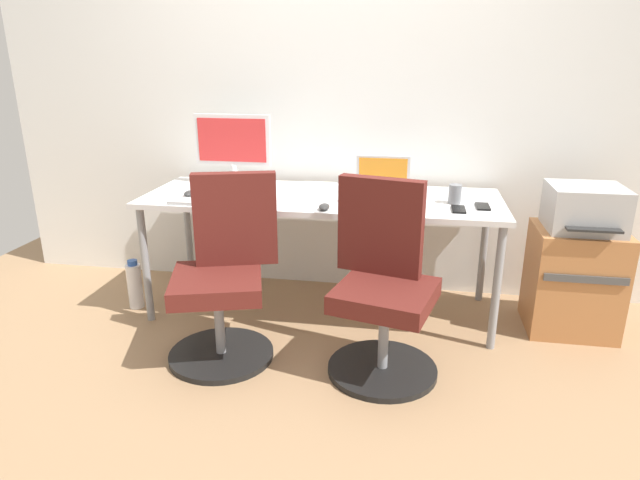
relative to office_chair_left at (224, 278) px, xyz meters
The scene contains 19 objects.
ground_plane 0.83m from the office_chair_left, 55.86° to the left, with size 5.28×5.28×0.00m, color #9E7A56.
back_wall 1.41m from the office_chair_left, 68.82° to the left, with size 4.40×0.04×2.60m, color white.
desk 0.75m from the office_chair_left, 55.86° to the left, with size 2.05×0.72×0.72m.
office_chair_left is the anchor object (origin of this frame).
office_chair_right 0.80m from the office_chair_left, ahead, with size 0.54×0.54×0.94m.
side_cabinet 1.93m from the office_chair_left, 17.72° to the left, with size 0.47×0.41×0.60m.
printer 1.94m from the office_chair_left, 17.69° to the left, with size 0.38×0.40×0.24m.
water_bottle_on_floor 0.90m from the office_chair_left, 150.26° to the left, with size 0.09×0.09×0.31m.
desktop_monitor 1.00m from the office_chair_left, 103.66° to the left, with size 0.48×0.18×0.43m.
open_laptop 1.04m from the office_chair_left, 41.12° to the left, with size 0.31×0.26×0.23m.
keyboard_by_monitor 0.49m from the office_chair_left, 126.24° to the left, with size 0.34×0.12×0.02m, color #B7B7B7.
keyboard_by_laptop 0.70m from the office_chair_left, 54.90° to the left, with size 0.34×0.12×0.02m, color silver.
mouse_by_monitor 0.63m from the office_chair_left, 32.71° to the left, with size 0.06×0.10×0.03m, color #2D2D2D.
mouse_by_laptop 0.66m from the office_chair_left, 127.70° to the left, with size 0.06×0.10×0.03m, color #2D2D2D.
coffee_mug 0.49m from the office_chair_left, 75.56° to the left, with size 0.08×0.08×0.09m, color blue.
pen_cup 1.32m from the office_chair_left, 25.58° to the left, with size 0.07×0.07×0.10m, color slate.
phone_near_monitor 1.41m from the office_chair_left, 20.79° to the left, with size 0.07×0.14×0.01m, color black.
phone_near_laptop 1.27m from the office_chair_left, 19.46° to the left, with size 0.07×0.14×0.01m, color black.
paper_pile 0.89m from the office_chair_left, 66.20° to the left, with size 0.21×0.30×0.01m, color white.
Camera 1 is at (0.52, -3.03, 1.49)m, focal length 30.67 mm.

